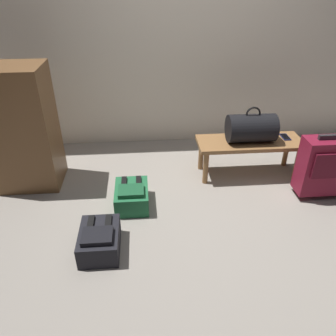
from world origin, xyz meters
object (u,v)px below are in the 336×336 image
Objects in this scene: backpack_green at (132,196)px; side_cabinet at (21,129)px; bench at (250,146)px; duffel_bag_black at (251,128)px; suitcase_upright_burgundy at (325,165)px; backpack_dark at (100,240)px; cell_phone at (285,137)px.

side_cabinet is at bearing 154.64° from backpack_green.
side_cabinet is (-2.08, 0.03, 0.24)m from bench.
backpack_green is (-1.13, -0.42, -0.21)m from bench.
duffel_bag_black is at bearing -180.00° from bench.
suitcase_upright_burgundy is (0.55, -0.41, -0.19)m from duffel_bag_black.
suitcase_upright_burgundy is 1.98m from backpack_dark.
bench is 1.22m from backpack_green.
cell_phone is at bearing 29.99° from backpack_dark.
cell_phone is at bearing 17.46° from backpack_green.
suitcase_upright_burgundy is at bearing 15.65° from backpack_dark.
cell_phone is 0.50m from suitcase_upright_burgundy.
suitcase_upright_burgundy is 1.57× the size of backpack_green.
backpack_dark is 1.29m from side_cabinet.
suitcase_upright_burgundy is 1.57× the size of backpack_dark.
suitcase_upright_burgundy is 2.67m from side_cabinet.
backpack_green is 0.35× the size of side_cabinet.
backpack_dark is (-1.89, -0.53, -0.21)m from suitcase_upright_burgundy.
duffel_bag_black reaches higher than suitcase_upright_burgundy.
backpack_green is at bearing -159.33° from duffel_bag_black.
suitcase_upright_burgundy is (0.19, -0.46, -0.06)m from cell_phone.
backpack_green is (-1.67, -0.01, -0.21)m from suitcase_upright_burgundy.
backpack_green is 1.00× the size of backpack_dark.
bench is at bearing -0.74° from side_cabinet.
suitcase_upright_burgundy is 0.54× the size of side_cabinet.
duffel_bag_black is at bearing 20.67° from backpack_green.
duffel_bag_black is 0.39m from cell_phone.
side_cabinet reaches higher than suitcase_upright_burgundy.
bench is 2.27× the size of duffel_bag_black.
bench is at bearing 20.51° from backpack_green.
bench is 2.63× the size of backpack_dark.
side_cabinet is (-2.07, 0.03, 0.06)m from duffel_bag_black.
bench reaches higher than backpack_dark.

